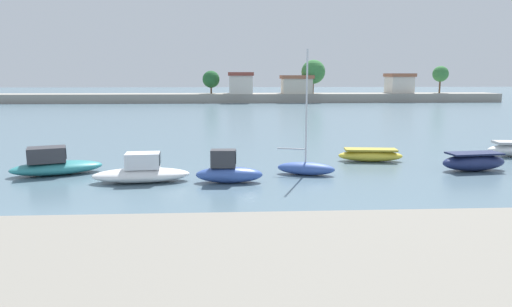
% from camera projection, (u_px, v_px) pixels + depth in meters
% --- Properties ---
extents(ground_plane, '(400.00, 400.00, 0.00)m').
position_uv_depth(ground_plane, '(16.00, 236.00, 16.02)').
color(ground_plane, slate).
extents(moored_boat_1, '(5.26, 3.46, 1.59)m').
position_uv_depth(moored_boat_1, '(55.00, 165.00, 25.81)').
color(moored_boat_1, teal).
rests_on(moored_boat_1, ground).
extents(moored_boat_2, '(5.20, 2.24, 1.56)m').
position_uv_depth(moored_boat_2, '(142.00, 172.00, 24.01)').
color(moored_boat_2, white).
rests_on(moored_boat_2, ground).
extents(moored_boat_3, '(3.56, 1.39, 1.75)m').
position_uv_depth(moored_boat_3, '(228.00, 171.00, 23.88)').
color(moored_boat_3, '#3856A8').
rests_on(moored_boat_3, ground).
extents(moored_boat_4, '(3.43, 1.99, 6.98)m').
position_uv_depth(moored_boat_4, '(306.00, 167.00, 25.77)').
color(moored_boat_4, '#3856A8').
rests_on(moored_boat_4, ground).
extents(moored_boat_5, '(4.29, 1.81, 0.83)m').
position_uv_depth(moored_boat_5, '(370.00, 155.00, 29.80)').
color(moored_boat_5, yellow).
rests_on(moored_boat_5, ground).
extents(moored_boat_6, '(4.08, 1.92, 1.09)m').
position_uv_depth(moored_boat_6, '(474.00, 162.00, 26.87)').
color(moored_boat_6, navy).
rests_on(moored_boat_6, ground).
extents(distant_shoreline, '(127.19, 7.61, 8.68)m').
position_uv_depth(distant_shoreline, '(224.00, 93.00, 94.32)').
color(distant_shoreline, gray).
rests_on(distant_shoreline, ground).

